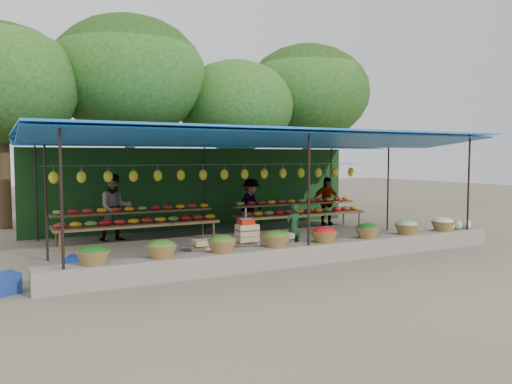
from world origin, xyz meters
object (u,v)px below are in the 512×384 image
weighing_scale (246,221)px  vendor_seated (293,227)px  blue_crate_back (82,264)px  crate_counter (246,245)px

weighing_scale → vendor_seated: (1.46, 0.38, -0.30)m
weighing_scale → blue_crate_back: bearing=175.0°
weighing_scale → blue_crate_back: 3.45m
crate_counter → weighing_scale: size_ratio=6.70×
weighing_scale → crate_counter: bearing=0.0°
crate_counter → weighing_scale: weighing_scale is taller
blue_crate_back → crate_counter: bearing=13.5°
crate_counter → vendor_seated: 1.53m
weighing_scale → vendor_seated: weighing_scale is taller
vendor_seated → blue_crate_back: (-4.83, -0.09, -0.39)m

